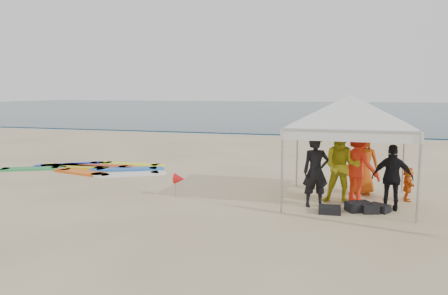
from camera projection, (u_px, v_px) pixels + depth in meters
name	position (u px, v px, depth m)	size (l,w,h in m)	color
ground	(189.00, 212.00, 10.13)	(120.00, 120.00, 0.00)	beige
ocean	(327.00, 109.00, 67.25)	(160.00, 84.00, 0.08)	#0C2633
shoreline_foam	(292.00, 136.00, 27.46)	(160.00, 1.20, 0.01)	silver
person_black_a	(316.00, 171.00, 10.55)	(0.63, 0.42, 1.73)	black
person_yellow	(341.00, 166.00, 10.83)	(0.92, 0.71, 1.89)	gold
person_orange_a	(358.00, 165.00, 11.10)	(1.20, 0.69, 1.86)	#FF3016
person_black_b	(392.00, 178.00, 10.21)	(0.92, 0.38, 1.57)	black
person_orange_b	(363.00, 163.00, 11.84)	(0.85, 0.55, 1.73)	#CC5612
person_seated	(408.00, 184.00, 11.15)	(0.81, 0.26, 0.88)	orange
canopy_tent	(351.00, 95.00, 10.78)	(4.11, 4.11, 3.10)	#A5A5A8
marker_pennant	(180.00, 179.00, 11.51)	(0.28, 0.28, 0.64)	#A5A5A8
gear_pile	(357.00, 208.00, 10.14)	(1.64, 0.91, 0.22)	black
surfboard_spread	(93.00, 168.00, 15.76)	(5.85, 2.80, 0.07)	blue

